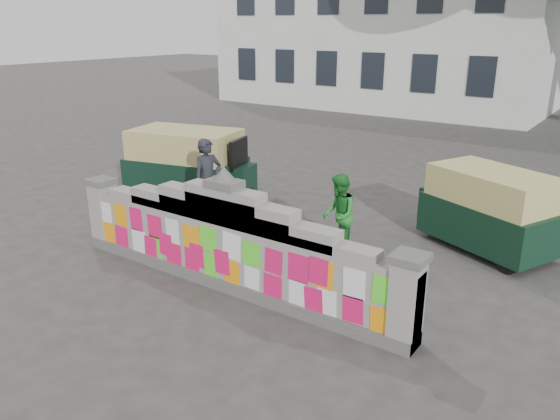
% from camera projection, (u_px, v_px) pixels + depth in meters
% --- Properties ---
extents(ground, '(100.00, 100.00, 0.00)m').
position_uv_depth(ground, '(228.00, 287.00, 8.85)').
color(ground, '#383533').
rests_on(ground, ground).
extents(parapet_wall, '(6.48, 0.44, 2.01)m').
position_uv_depth(parapet_wall, '(226.00, 244.00, 8.60)').
color(parapet_wall, '#4C4C49').
rests_on(parapet_wall, ground).
extents(building, '(16.00, 10.00, 8.90)m').
position_uv_depth(building, '(396.00, 23.00, 28.36)').
color(building, silver).
rests_on(building, ground).
extents(cyclist_bike, '(1.98, 1.17, 0.98)m').
position_uv_depth(cyclist_bike, '(209.00, 208.00, 11.05)').
color(cyclist_bike, black).
rests_on(cyclist_bike, ground).
extents(cyclist_rider, '(0.56, 0.70, 1.67)m').
position_uv_depth(cyclist_rider, '(209.00, 192.00, 10.94)').
color(cyclist_rider, '#21222A').
rests_on(cyclist_rider, ground).
extents(pedestrian, '(0.87, 0.92, 1.51)m').
position_uv_depth(pedestrian, '(339.00, 215.00, 9.89)').
color(pedestrian, '#24842E').
rests_on(pedestrian, ground).
extents(rickshaw_left, '(3.20, 2.02, 1.72)m').
position_uv_depth(rickshaw_left, '(189.00, 165.00, 12.81)').
color(rickshaw_left, black).
rests_on(rickshaw_left, ground).
extents(rickshaw_right, '(2.83, 2.13, 1.52)m').
position_uv_depth(rickshaw_right, '(487.00, 209.00, 10.11)').
color(rickshaw_right, black).
rests_on(rickshaw_right, ground).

